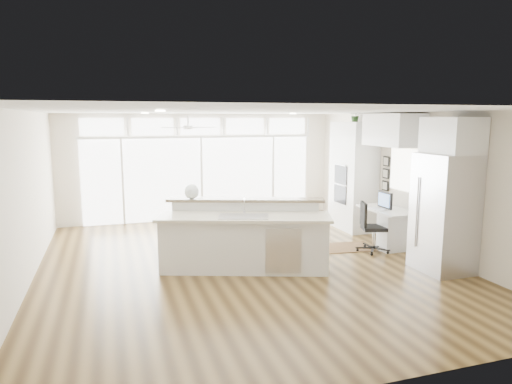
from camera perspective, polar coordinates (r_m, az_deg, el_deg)
name	(u,v)px	position (r m, az deg, el deg)	size (l,w,h in m)	color
floor	(245,265)	(8.27, -1.40, -9.05)	(7.00, 8.00, 0.02)	#402C13
ceiling	(244,111)	(7.86, -1.47, 10.08)	(7.00, 8.00, 0.02)	white
wall_back	(201,167)	(11.81, -6.93, 3.15)	(7.00, 0.04, 2.70)	beige
wall_front	(367,253)	(4.35, 13.75, -7.46)	(7.00, 0.04, 2.70)	beige
wall_left	(23,201)	(7.74, -27.13, -0.95)	(0.04, 8.00, 2.70)	beige
wall_right	(414,181)	(9.54, 19.18, 1.28)	(0.04, 8.00, 2.70)	beige
glass_wall	(201,179)	(11.79, -6.85, 1.67)	(5.80, 0.06, 2.08)	white
transom_row	(200,126)	(11.69, -6.97, 8.14)	(5.90, 0.06, 0.40)	white
desk_window	(404,170)	(9.73, 18.00, 2.67)	(0.04, 0.85, 0.85)	white
ceiling_fan	(188,123)	(10.48, -8.50, 8.55)	(1.16, 1.16, 0.32)	silver
recessed_lights	(241,112)	(8.05, -1.88, 9.91)	(3.40, 3.00, 0.02)	white
oven_cabinet	(353,176)	(10.86, 12.06, 1.96)	(0.64, 1.20, 2.50)	white
desk_nook	(387,227)	(9.74, 16.08, -4.23)	(0.72, 1.30, 0.76)	white
upper_cabinets	(393,130)	(9.51, 16.81, 7.42)	(0.64, 1.30, 0.64)	white
refrigerator	(444,213)	(8.31, 22.47, -2.46)	(0.76, 0.90, 2.00)	silver
fridge_cabinet	(452,135)	(8.21, 23.35, 6.50)	(0.64, 0.90, 0.60)	white
framed_photos	(386,174)	(10.25, 15.94, 2.23)	(0.06, 0.22, 0.80)	black
kitchen_island	(244,237)	(7.83, -1.49, -5.59)	(2.93, 1.10, 1.16)	white
rug	(348,247)	(9.45, 11.37, -6.78)	(1.00, 0.72, 0.01)	#382212
office_chair	(374,227)	(9.18, 14.51, -4.30)	(0.50, 0.46, 0.97)	black
fishbowl	(192,191)	(8.17, -8.04, 0.07)	(0.27, 0.27, 0.27)	white
monitor	(385,200)	(9.58, 15.83, -0.96)	(0.08, 0.45, 0.38)	black
keyboard	(377,209)	(9.52, 14.93, -2.08)	(0.13, 0.35, 0.02)	silver
potted_plant	(355,116)	(10.78, 12.31, 9.21)	(0.28, 0.31, 0.24)	#2C5122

